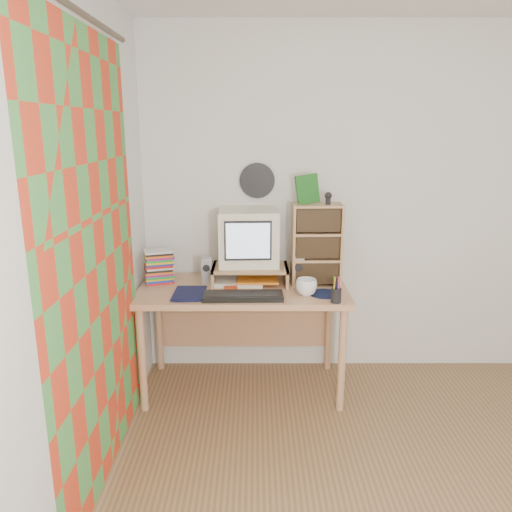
{
  "coord_description": "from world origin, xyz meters",
  "views": [
    {
      "loc": [
        -0.94,
        -1.83,
        1.8
      ],
      "look_at": [
        -0.94,
        1.33,
        0.98
      ],
      "focal_mm": 35.0,
      "sensor_mm": 36.0,
      "label": 1
    }
  ],
  "objects_px": {
    "keyboard": "(243,296)",
    "dvd_stack": "(159,264)",
    "crt_monitor": "(248,237)",
    "cd_rack": "(316,245)",
    "mug": "(306,287)",
    "diary": "(174,292)",
    "desk": "(243,303)"
  },
  "relations": [
    {
      "from": "keyboard",
      "to": "dvd_stack",
      "type": "bearing_deg",
      "value": 149.0
    },
    {
      "from": "crt_monitor",
      "to": "cd_rack",
      "type": "height_order",
      "value": "cd_rack"
    },
    {
      "from": "dvd_stack",
      "to": "mug",
      "type": "xyz_separation_m",
      "value": [
        0.99,
        -0.27,
        -0.08
      ]
    },
    {
      "from": "mug",
      "to": "keyboard",
      "type": "bearing_deg",
      "value": -170.4
    },
    {
      "from": "keyboard",
      "to": "diary",
      "type": "relative_size",
      "value": 2.05
    },
    {
      "from": "keyboard",
      "to": "mug",
      "type": "distance_m",
      "value": 0.41
    },
    {
      "from": "desk",
      "to": "cd_rack",
      "type": "distance_m",
      "value": 0.65
    },
    {
      "from": "cd_rack",
      "to": "mug",
      "type": "relative_size",
      "value": 4.07
    },
    {
      "from": "crt_monitor",
      "to": "diary",
      "type": "xyz_separation_m",
      "value": [
        -0.48,
        -0.32,
        -0.29
      ]
    },
    {
      "from": "crt_monitor",
      "to": "keyboard",
      "type": "xyz_separation_m",
      "value": [
        -0.03,
        -0.38,
        -0.29
      ]
    },
    {
      "from": "desk",
      "to": "keyboard",
      "type": "xyz_separation_m",
      "value": [
        0.01,
        -0.3,
        0.15
      ]
    },
    {
      "from": "crt_monitor",
      "to": "diary",
      "type": "relative_size",
      "value": 1.64
    },
    {
      "from": "crt_monitor",
      "to": "mug",
      "type": "height_order",
      "value": "crt_monitor"
    },
    {
      "from": "crt_monitor",
      "to": "keyboard",
      "type": "distance_m",
      "value": 0.48
    },
    {
      "from": "diary",
      "to": "crt_monitor",
      "type": "bearing_deg",
      "value": 34.25
    },
    {
      "from": "desk",
      "to": "diary",
      "type": "distance_m",
      "value": 0.52
    },
    {
      "from": "keyboard",
      "to": "cd_rack",
      "type": "bearing_deg",
      "value": 31.15
    },
    {
      "from": "desk",
      "to": "dvd_stack",
      "type": "height_order",
      "value": "dvd_stack"
    },
    {
      "from": "keyboard",
      "to": "cd_rack",
      "type": "height_order",
      "value": "cd_rack"
    },
    {
      "from": "crt_monitor",
      "to": "dvd_stack",
      "type": "relative_size",
      "value": 1.53
    },
    {
      "from": "crt_monitor",
      "to": "desk",
      "type": "bearing_deg",
      "value": -116.17
    },
    {
      "from": "crt_monitor",
      "to": "mug",
      "type": "distance_m",
      "value": 0.55
    },
    {
      "from": "cd_rack",
      "to": "mug",
      "type": "height_order",
      "value": "cd_rack"
    },
    {
      "from": "keyboard",
      "to": "dvd_stack",
      "type": "distance_m",
      "value": 0.69
    },
    {
      "from": "keyboard",
      "to": "diary",
      "type": "bearing_deg",
      "value": 170.67
    },
    {
      "from": "mug",
      "to": "dvd_stack",
      "type": "bearing_deg",
      "value": 164.78
    },
    {
      "from": "keyboard",
      "to": "diary",
      "type": "xyz_separation_m",
      "value": [
        -0.45,
        0.06,
        0.01
      ]
    },
    {
      "from": "crt_monitor",
      "to": "keyboard",
      "type": "height_order",
      "value": "crt_monitor"
    },
    {
      "from": "crt_monitor",
      "to": "dvd_stack",
      "type": "xyz_separation_m",
      "value": [
        -0.62,
        -0.04,
        -0.18
      ]
    },
    {
      "from": "crt_monitor",
      "to": "dvd_stack",
      "type": "distance_m",
      "value": 0.64
    },
    {
      "from": "desk",
      "to": "dvd_stack",
      "type": "distance_m",
      "value": 0.64
    },
    {
      "from": "cd_rack",
      "to": "desk",
      "type": "bearing_deg",
      "value": -179.96
    }
  ]
}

